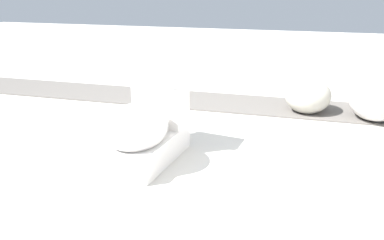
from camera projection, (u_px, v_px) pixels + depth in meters
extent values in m
plane|color=beige|center=(164.00, 167.00, 2.32)|extent=(14.00, 14.00, 0.00)
cube|color=#605B56|center=(263.00, 105.00, 3.43)|extent=(0.56, 8.00, 0.01)
cube|color=white|center=(147.00, 147.00, 2.39)|extent=(0.65, 0.43, 0.17)
ellipsoid|color=white|center=(137.00, 127.00, 2.24)|extent=(0.49, 0.42, 0.28)
cylinder|color=white|center=(136.00, 118.00, 2.22)|extent=(0.45, 0.45, 0.03)
cube|color=white|center=(161.00, 103.00, 2.48)|extent=(0.23, 0.36, 0.30)
cube|color=white|center=(160.00, 78.00, 2.43)|extent=(0.26, 0.39, 0.04)
cylinder|color=silver|center=(171.00, 76.00, 2.39)|extent=(0.02, 0.02, 0.01)
ellipsoid|color=#B7B2AD|center=(376.00, 99.00, 3.05)|extent=(0.49, 0.43, 0.35)
ellipsoid|color=#ADA899|center=(308.00, 96.00, 3.22)|extent=(0.52, 0.53, 0.30)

